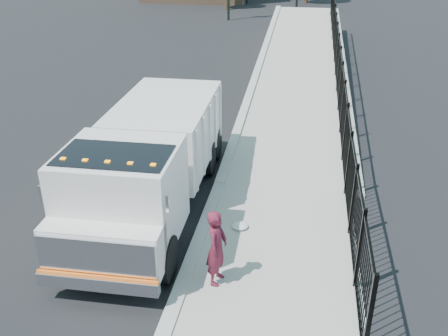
# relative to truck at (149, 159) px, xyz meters

# --- Properties ---
(ground) EXTENTS (120.00, 120.00, 0.00)m
(ground) POSITION_rel_truck_xyz_m (1.54, -2.41, -1.51)
(ground) COLOR black
(ground) RESTS_ON ground
(ramp) EXTENTS (3.95, 24.06, 3.19)m
(ramp) POSITION_rel_truck_xyz_m (3.66, 13.59, -1.51)
(ramp) COLOR #9E998E
(ramp) RESTS_ON ground
(iron_fence) EXTENTS (0.10, 28.00, 1.80)m
(iron_fence) POSITION_rel_truck_xyz_m (5.09, 9.59, -0.61)
(iron_fence) COLOR black
(iron_fence) RESTS_ON ground
(truck) EXTENTS (2.67, 7.87, 2.68)m
(truck) POSITION_rel_truck_xyz_m (0.00, 0.00, 0.00)
(truck) COLOR black
(truck) RESTS_ON ground
(worker) EXTENTS (0.48, 0.66, 1.68)m
(worker) POSITION_rel_truck_xyz_m (2.24, -2.72, -0.55)
(worker) COLOR maroon
(worker) RESTS_ON sidewalk
(debris) EXTENTS (0.41, 0.41, 0.10)m
(debris) POSITION_rel_truck_xyz_m (2.43, -0.62, -1.34)
(debris) COLOR silver
(debris) RESTS_ON sidewalk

